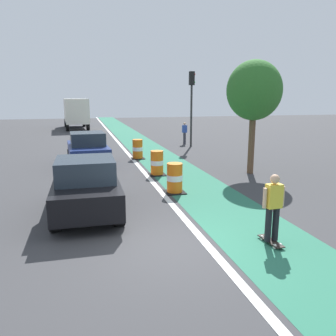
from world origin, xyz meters
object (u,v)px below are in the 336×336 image
parked_sedan_nearest (86,186)px  traffic_light_corner (192,96)px  parked_sedan_second (88,149)px  pedestrian_crossing (185,133)px  skateboarder_on_lane (273,207)px  traffic_barrel_mid (157,163)px  traffic_barrel_back (138,149)px  street_tree_sidewalk (254,91)px  traffic_barrel_front (175,178)px  delivery_truck_down_block (76,112)px

parked_sedan_nearest → traffic_light_corner: size_ratio=0.81×
parked_sedan_second → pedestrian_crossing: (7.07, 6.26, 0.03)m
skateboarder_on_lane → traffic_light_corner: size_ratio=0.33×
traffic_barrel_mid → traffic_barrel_back: 4.22m
parked_sedan_second → traffic_barrel_mid: 4.18m
parked_sedan_second → traffic_light_corner: bearing=34.9°
pedestrian_crossing → street_tree_sidewalk: street_tree_sidewalk is taller
traffic_barrel_front → parked_sedan_second: bearing=116.1°
pedestrian_crossing → street_tree_sidewalk: 10.34m
parked_sedan_second → traffic_barrel_front: parked_sedan_second is taller
parked_sedan_second → traffic_barrel_back: size_ratio=3.86×
skateboarder_on_lane → parked_sedan_second: parked_sedan_second is taller
traffic_barrel_front → parked_sedan_nearest: bearing=-154.9°
traffic_light_corner → parked_sedan_nearest: bearing=-120.8°
parked_sedan_nearest → traffic_barrel_mid: 5.42m
skateboarder_on_lane → traffic_light_corner: (3.22, 15.70, 2.59)m
traffic_barrel_front → traffic_barrel_mid: bearing=89.8°
delivery_truck_down_block → street_tree_sidewalk: (7.83, -24.68, 1.82)m
parked_sedan_nearest → street_tree_sidewalk: (7.34, 3.71, 2.83)m
parked_sedan_second → pedestrian_crossing: parked_sedan_second is taller
delivery_truck_down_block → traffic_light_corner: (7.86, -16.00, 1.65)m
traffic_barrel_back → traffic_light_corner: size_ratio=0.21×
parked_sedan_second → pedestrian_crossing: size_ratio=2.61×
delivery_truck_down_block → traffic_light_corner: 17.91m
skateboarder_on_lane → traffic_barrel_front: skateboarder_on_lane is taller
traffic_light_corner → pedestrian_crossing: size_ratio=3.17×
traffic_barrel_back → delivery_truck_down_block: 20.11m
traffic_barrel_back → parked_sedan_nearest: bearing=-109.0°
parked_sedan_second → street_tree_sidewalk: 8.50m
skateboarder_on_lane → traffic_barrel_mid: skateboarder_on_lane is taller
street_tree_sidewalk → traffic_barrel_back: bearing=131.7°
delivery_truck_down_block → parked_sedan_second: bearing=-88.1°
skateboarder_on_lane → street_tree_sidewalk: size_ratio=0.34×
skateboarder_on_lane → parked_sedan_nearest: size_ratio=0.41×
traffic_barrel_front → traffic_light_corner: traffic_light_corner is taller
parked_sedan_second → traffic_barrel_mid: (2.91, -2.99, -0.30)m
traffic_barrel_mid → traffic_light_corner: bearing=62.0°
delivery_truck_down_block → parked_sedan_nearest: bearing=-89.0°
parked_sedan_nearest → traffic_barrel_front: 3.46m
parked_sedan_second → traffic_barrel_back: parked_sedan_second is taller
delivery_truck_down_block → pedestrian_crossing: bearing=-62.2°
parked_sedan_nearest → pedestrian_crossing: size_ratio=2.56×
traffic_barrel_mid → skateboarder_on_lane: bearing=-82.4°
parked_sedan_second → traffic_light_corner: 9.12m
delivery_truck_down_block → traffic_light_corner: bearing=-63.8°
traffic_barrel_mid → traffic_barrel_back: (-0.16, 4.22, 0.00)m
pedestrian_crossing → traffic_light_corner: bearing=-86.4°
skateboarder_on_lane → traffic_barrel_front: 4.90m
pedestrian_crossing → parked_sedan_second: bearing=-138.5°
parked_sedan_second → pedestrian_crossing: bearing=41.5°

